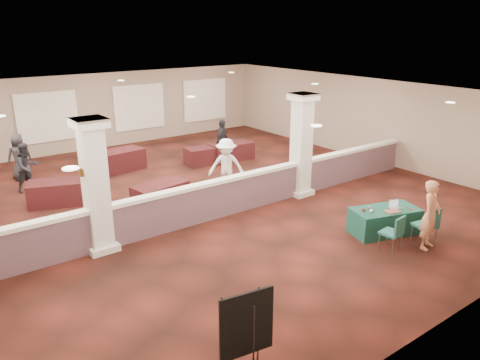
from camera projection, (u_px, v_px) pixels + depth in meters
ground at (194, 200)px, 14.39m from camera, size 16.00×16.00×0.00m
wall_back at (96, 112)px, 19.97m from camera, size 16.00×0.04×3.20m
wall_front at (441, 249)px, 7.78m from camera, size 16.00×0.04×3.20m
wall_right at (367, 119)px, 18.39m from camera, size 0.04×16.00×3.20m
ceiling at (191, 96)px, 13.37m from camera, size 16.00×16.00×0.02m
partition_wall at (222, 197)px, 13.06m from camera, size 15.60×0.28×1.10m
column_left at (95, 185)px, 10.75m from camera, size 0.72×0.72×3.20m
column_right at (301, 144)px, 14.42m from camera, size 0.72×0.72×3.20m
sconce_left at (82, 172)px, 10.47m from camera, size 0.12×0.12×0.18m
sconce_right at (106, 168)px, 10.79m from camera, size 0.12×0.12×0.18m
near_table at (384, 221)px, 12.07m from camera, size 1.90×1.34×0.66m
conf_chair_main at (428, 223)px, 11.34m from camera, size 0.57×0.57×0.97m
conf_chair_side at (395, 231)px, 11.04m from camera, size 0.49×0.50×0.89m
easel_board at (246, 325)px, 6.88m from camera, size 0.88×0.49×1.50m
woman at (431, 215)px, 11.11m from camera, size 0.70×0.55×1.70m
far_table_front_left at (60, 192)px, 14.03m from camera, size 1.96×1.44×0.71m
far_table_front_center at (161, 194)px, 13.96m from camera, size 1.74×1.06×0.66m
far_table_front_right at (231, 151)px, 18.57m from camera, size 1.75×0.93×0.69m
far_table_back_center at (118, 160)px, 17.24m from camera, size 1.95×1.12×0.75m
far_table_back_right at (206, 155)px, 18.13m from camera, size 1.70×1.00×0.66m
attendee_a at (27, 167)px, 15.03m from camera, size 0.86×0.66×1.58m
attendee_b at (226, 166)px, 14.79m from camera, size 1.20×1.13×1.77m
attendee_c at (222, 140)px, 18.44m from camera, size 1.04×0.88×1.61m
attendee_d at (19, 157)px, 16.07m from camera, size 0.82×0.46×1.64m
laptop_base at (396, 208)px, 12.01m from camera, size 0.35×0.29×0.02m
laptop_screen at (394, 203)px, 12.07m from camera, size 0.29×0.10×0.20m
screen_glow at (394, 203)px, 12.07m from camera, size 0.26×0.09×0.17m
knitting at (393, 211)px, 11.78m from camera, size 0.43×0.37×0.03m
yarn_cream at (371, 211)px, 11.72m from camera, size 0.10×0.10×0.10m
yarn_red at (363, 210)px, 11.80m from camera, size 0.09×0.09×0.09m
yarn_grey at (370, 208)px, 11.93m from camera, size 0.09×0.09×0.09m
scissors at (411, 209)px, 11.92m from camera, size 0.11×0.06×0.01m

